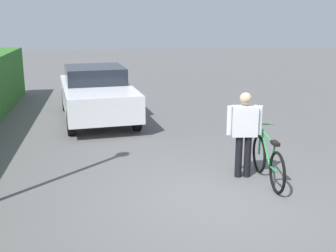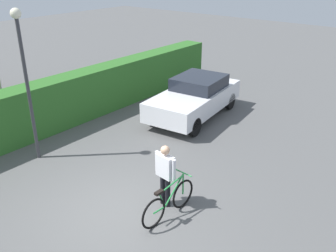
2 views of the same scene
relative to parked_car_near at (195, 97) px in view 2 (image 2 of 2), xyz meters
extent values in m
plane|color=#575757|center=(-5.85, -1.95, -0.76)|extent=(60.00, 60.00, 0.00)
cube|color=#2F6927|center=(-5.85, 3.15, 0.11)|extent=(20.43, 0.90, 1.73)
cube|color=silver|center=(-0.07, -0.01, -0.09)|extent=(4.49, 2.34, 0.69)
cube|color=#1E232D|center=(0.31, 0.04, 0.48)|extent=(2.00, 1.83, 0.45)
cylinder|color=black|center=(1.28, 0.99, -0.44)|extent=(0.66, 0.26, 0.64)
cylinder|color=black|center=(1.48, -0.66, -0.44)|extent=(0.66, 0.26, 0.64)
cylinder|color=black|center=(-1.62, 0.64, -0.44)|extent=(0.66, 0.26, 0.64)
cylinder|color=black|center=(-1.42, -1.01, -0.44)|extent=(0.66, 0.26, 0.64)
torus|color=black|center=(-4.82, -3.08, -0.40)|extent=(0.73, 0.08, 0.72)
torus|color=black|center=(-5.82, -3.03, -0.40)|extent=(0.73, 0.08, 0.72)
cylinder|color=#268C3F|center=(-5.13, -3.06, -0.13)|extent=(0.65, 0.07, 0.60)
cylinder|color=#268C3F|center=(-5.54, -3.04, -0.19)|extent=(0.23, 0.05, 0.46)
cylinder|color=#268C3F|center=(-5.25, -3.05, 0.06)|extent=(0.78, 0.07, 0.14)
cylinder|color=#268C3F|center=(-5.63, -3.04, -0.41)|extent=(0.38, 0.05, 0.05)
cylinder|color=#268C3F|center=(-4.82, -3.08, -0.12)|extent=(0.04, 0.04, 0.55)
cube|color=black|center=(-5.64, -3.04, 0.06)|extent=(0.22, 0.11, 0.06)
cylinder|color=#268C3F|center=(-4.82, -3.08, 0.18)|extent=(0.05, 0.50, 0.03)
cylinder|color=black|center=(-5.00, -2.61, -0.37)|extent=(0.13, 0.13, 0.79)
cylinder|color=black|center=(-5.02, -2.78, -0.37)|extent=(0.13, 0.13, 0.79)
cube|color=silver|center=(-5.01, -2.69, 0.31)|extent=(0.25, 0.48, 0.56)
sphere|color=tan|center=(-5.01, -2.69, 0.72)|extent=(0.21, 0.21, 0.21)
cylinder|color=silver|center=(-4.98, -2.42, 0.32)|extent=(0.09, 0.09, 0.53)
cylinder|color=silver|center=(-5.04, -2.97, 0.32)|extent=(0.09, 0.09, 0.53)
cylinder|color=#38383D|center=(-5.60, 1.74, 1.27)|extent=(0.10, 0.10, 4.06)
sphere|color=#F2EDCC|center=(-5.60, 1.74, 3.42)|extent=(0.28, 0.28, 0.28)
camera|label=1|loc=(-12.32, -0.18, 2.21)|focal=46.43mm
camera|label=2|loc=(-10.74, -7.44, 4.68)|focal=39.66mm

